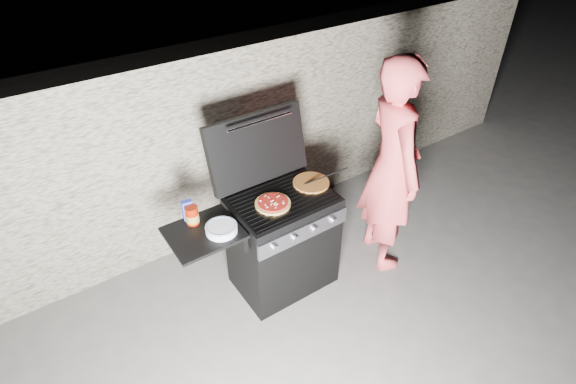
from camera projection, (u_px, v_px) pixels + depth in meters
ground at (283, 279)px, 3.99m from camera, size 50.00×50.00×0.00m
stone_wall at (220, 142)px, 4.16m from camera, size 8.00×0.35×1.80m
gas_grill at (257, 254)px, 3.61m from camera, size 1.34×0.79×0.91m
pizza_topped at (273, 203)px, 3.38m from camera, size 0.27×0.27×0.03m
pizza_plain at (311, 183)px, 3.60m from camera, size 0.39×0.39×0.02m
sauce_jar at (192, 215)px, 3.19m from camera, size 0.11×0.11×0.14m
blue_carton at (188, 210)px, 3.22m from camera, size 0.08×0.05×0.16m
plate_stack at (221, 229)px, 3.14m from camera, size 0.23×0.23×0.05m
person at (392, 168)px, 3.70m from camera, size 0.66×0.81×1.93m
tongs at (325, 177)px, 3.61m from camera, size 0.39×0.10×0.08m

